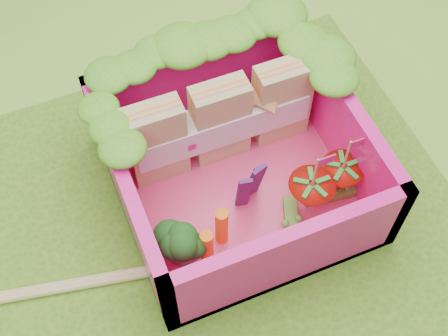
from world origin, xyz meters
name	(u,v)px	position (x,y,z in m)	size (l,w,h in m)	color
ground	(229,238)	(0.00, 0.00, 0.00)	(14.00, 14.00, 0.00)	#89D93D
placemat	(229,236)	(0.00, 0.00, 0.01)	(2.60, 2.60, 0.03)	#518F20
bento_floor	(237,185)	(0.16, 0.27, 0.06)	(1.30, 1.30, 0.05)	#E93B71
bento_box	(238,161)	(0.16, 0.27, 0.31)	(1.30, 1.30, 0.55)	#FF158D
lettuce_ruffle	(205,59)	(0.16, 0.73, 0.64)	(1.43, 0.77, 0.11)	#3E931A
sandwich_stack	(221,121)	(0.17, 0.51, 0.35)	(1.06, 0.18, 0.56)	tan
broccoli	(182,242)	(-0.28, -0.05, 0.26)	(0.30, 0.30, 0.26)	#659648
carrot_sticks	(215,236)	(-0.11, -0.06, 0.21)	(0.18, 0.14, 0.28)	orange
purple_wedges	(251,185)	(0.17, 0.12, 0.27)	(0.17, 0.08, 0.38)	#481753
strawberry_left	(310,196)	(0.45, -0.03, 0.21)	(0.25, 0.25, 0.49)	red
strawberry_right	(340,178)	(0.66, 0.01, 0.21)	(0.24, 0.24, 0.48)	red
snap_peas	(316,208)	(0.49, -0.06, 0.11)	(0.59, 0.32, 0.05)	#52A032
chopsticks	(39,291)	(-1.04, 0.07, 0.05)	(2.12, 0.47, 0.04)	#E3CA7C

